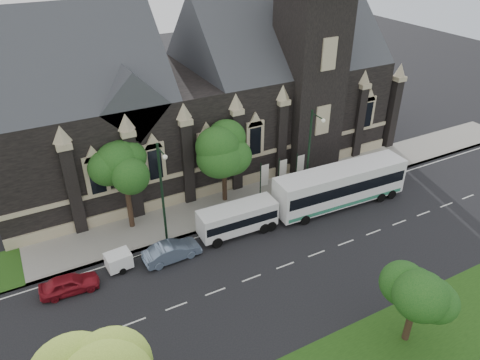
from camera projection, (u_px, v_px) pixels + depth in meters
ground at (251, 278)px, 33.90m from camera, size 160.00×160.00×0.00m
sidewalk at (200, 214)px, 41.08m from camera, size 80.00×5.00×0.15m
museum at (206, 89)px, 46.11m from camera, size 40.00×17.70×29.90m
tree_park_east at (419, 282)px, 26.98m from camera, size 3.40×3.40×6.28m
tree_walk_right at (225, 144)px, 40.40m from camera, size 4.08×4.08×7.80m
tree_walk_left at (126, 168)px, 36.77m from camera, size 3.91×3.91×7.64m
street_lamp_near at (310, 151)px, 40.76m from camera, size 0.36×1.88×9.00m
street_lamp_mid at (163, 190)px, 35.07m from camera, size 0.36×1.88×9.00m
banner_flag_left at (263, 178)px, 42.09m from camera, size 0.90×0.10×4.00m
banner_flag_center at (281, 173)px, 42.90m from camera, size 0.90×0.10×4.00m
banner_flag_right at (299, 168)px, 43.71m from camera, size 0.90×0.10×4.00m
tour_coach at (340, 186)px, 41.50m from camera, size 13.08×3.47×3.78m
shuttle_bus at (238, 218)px, 38.03m from camera, size 6.82×2.58×2.61m
box_trailer at (119, 260)px, 34.39m from camera, size 2.75×1.62×1.44m
sedan at (172, 251)px, 35.43m from camera, size 4.61×1.76×1.50m
car_far_red at (69, 284)px, 32.38m from camera, size 4.23×1.95×1.41m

